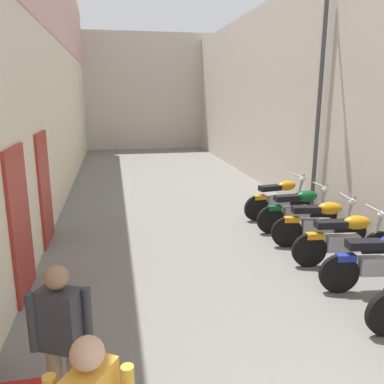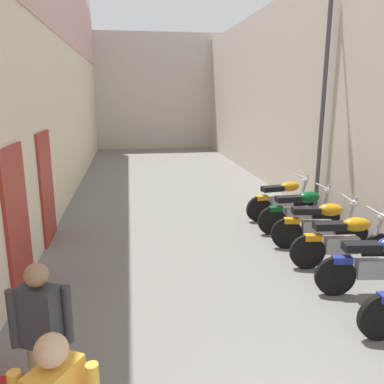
{
  "view_description": "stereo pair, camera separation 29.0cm",
  "coord_description": "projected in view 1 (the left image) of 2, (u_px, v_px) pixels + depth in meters",
  "views": [
    {
      "loc": [
        -1.68,
        -0.24,
        2.91
      ],
      "look_at": [
        -0.2,
        7.36,
        1.0
      ],
      "focal_mm": 37.23,
      "sensor_mm": 36.0,
      "label": 1
    },
    {
      "loc": [
        -1.4,
        -0.29,
        2.91
      ],
      "look_at": [
        -0.2,
        7.36,
        1.0
      ],
      "focal_mm": 37.23,
      "sensor_mm": 36.0,
      "label": 2
    }
  ],
  "objects": [
    {
      "name": "motorcycle_fifth",
      "position": [
        346.0,
        238.0,
        6.84
      ],
      "size": [
        1.85,
        0.58,
        1.04
      ],
      "color": "black",
      "rests_on": "ground"
    },
    {
      "name": "pedestrian_mid_alley",
      "position": [
        62.0,
        338.0,
        3.34
      ],
      "size": [
        0.52,
        0.33,
        1.57
      ],
      "color": "#8C7251",
      "rests_on": "ground"
    },
    {
      "name": "building_left",
      "position": [
        45.0,
        53.0,
        9.91
      ],
      "size": [
        0.45,
        21.57,
        7.76
      ],
      "color": "beige",
      "rests_on": "ground"
    },
    {
      "name": "building_far_end",
      "position": [
        143.0,
        92.0,
        22.01
      ],
      "size": [
        9.18,
        2.0,
        6.05
      ],
      "primitive_type": "cube",
      "color": "beige",
      "rests_on": "ground"
    },
    {
      "name": "motorcycle_sixth",
      "position": [
        320.0,
        222.0,
        7.69
      ],
      "size": [
        1.84,
        0.58,
        1.04
      ],
      "color": "black",
      "rests_on": "ground"
    },
    {
      "name": "building_right",
      "position": [
        288.0,
        97.0,
        11.44
      ],
      "size": [
        0.45,
        21.57,
        5.68
      ],
      "color": "beige",
      "rests_on": "ground"
    },
    {
      "name": "motorcycle_fourth",
      "position": [
        382.0,
        260.0,
        5.92
      ],
      "size": [
        1.84,
        0.58,
        1.04
      ],
      "color": "black",
      "rests_on": "ground"
    },
    {
      "name": "street_lamp",
      "position": [
        317.0,
        90.0,
        8.97
      ],
      "size": [
        0.79,
        0.18,
        5.18
      ],
      "color": "#47474C",
      "rests_on": "ground"
    },
    {
      "name": "motorcycle_eighth",
      "position": [
        280.0,
        198.0,
        9.51
      ],
      "size": [
        1.84,
        0.58,
        1.04
      ],
      "color": "black",
      "rests_on": "ground"
    },
    {
      "name": "motorcycle_seventh",
      "position": [
        298.0,
        209.0,
        8.57
      ],
      "size": [
        1.85,
        0.58,
        1.04
      ],
      "color": "black",
      "rests_on": "ground"
    },
    {
      "name": "ground_plane",
      "position": [
        189.0,
        218.0,
        9.6
      ],
      "size": [
        37.57,
        37.57,
        0.0
      ],
      "primitive_type": "plane",
      "color": "slate"
    }
  ]
}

